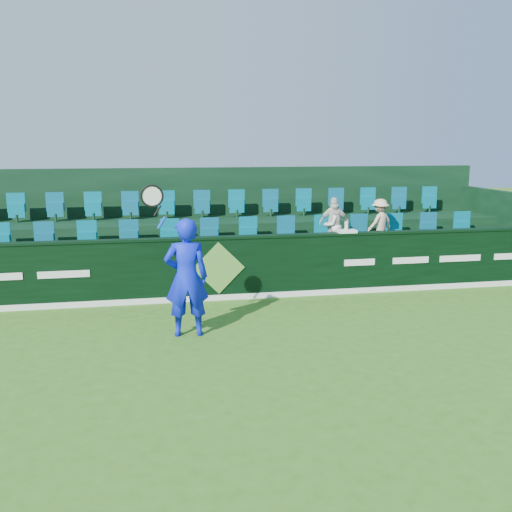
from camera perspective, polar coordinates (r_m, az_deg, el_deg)
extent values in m
plane|color=#366919|center=(8.45, -0.40, -11.54)|extent=(60.00, 60.00, 0.00)
cube|color=black|center=(12.03, -3.82, -1.33)|extent=(16.00, 0.20, 1.30)
cube|color=black|center=(11.90, -3.86, 1.84)|extent=(16.00, 0.24, 0.05)
cube|color=white|center=(12.07, -3.72, -4.18)|extent=(16.00, 0.02, 0.12)
cube|color=#5A9737|center=(11.91, -3.75, -1.22)|extent=(1.10, 0.02, 1.10)
cube|color=white|center=(12.18, -24.27, -1.93)|extent=(0.85, 0.01, 0.14)
cube|color=white|center=(11.95, -18.67, -1.75)|extent=(1.00, 0.01, 0.14)
cube|color=white|center=(12.65, 10.32, -0.63)|extent=(0.70, 0.01, 0.14)
cube|color=white|center=(13.13, 15.22, -0.42)|extent=(0.85, 0.01, 0.14)
cube|color=white|center=(13.69, 19.74, -0.21)|extent=(1.00, 0.01, 0.14)
cube|color=white|center=(14.33, 23.89, -0.03)|extent=(0.70, 0.01, 0.14)
cube|color=black|center=(13.15, -4.38, -1.36)|extent=(16.00, 2.00, 0.80)
cube|color=black|center=(14.96, -5.21, 1.15)|extent=(16.00, 1.80, 1.30)
cube|color=black|center=(15.84, -5.60, 4.09)|extent=(16.00, 0.20, 2.60)
cube|color=black|center=(16.67, 23.31, 2.54)|extent=(0.20, 4.00, 2.00)
cube|color=#01697E|center=(13.41, -4.62, 1.93)|extent=(13.50, 0.50, 0.60)
cube|color=#01697E|center=(15.12, -5.38, 4.90)|extent=(13.50, 0.50, 0.60)
imported|color=#0D1EE2|center=(9.76, -6.97, -2.16)|extent=(0.76, 0.51, 2.04)
cylinder|color=#143FBF|center=(9.47, -9.42, 3.30)|extent=(0.16, 0.04, 0.21)
cylinder|color=black|center=(9.44, -9.82, 4.49)|extent=(0.14, 0.03, 0.19)
torus|color=black|center=(9.42, -10.36, 5.93)|extent=(0.52, 0.04, 0.52)
cylinder|color=silver|center=(9.42, -10.36, 5.93)|extent=(0.43, 0.01, 0.43)
imported|color=white|center=(13.61, 7.69, 3.04)|extent=(0.65, 0.59, 1.09)
imported|color=silver|center=(13.61, 7.82, 3.29)|extent=(0.75, 0.42, 1.21)
imported|color=beige|center=(14.02, 12.27, 3.26)|extent=(0.85, 0.70, 1.15)
cube|color=white|center=(12.54, 9.06, 2.47)|extent=(0.41, 0.26, 0.06)
cylinder|color=silver|center=(12.52, 9.02, 2.89)|extent=(0.08, 0.08, 0.25)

